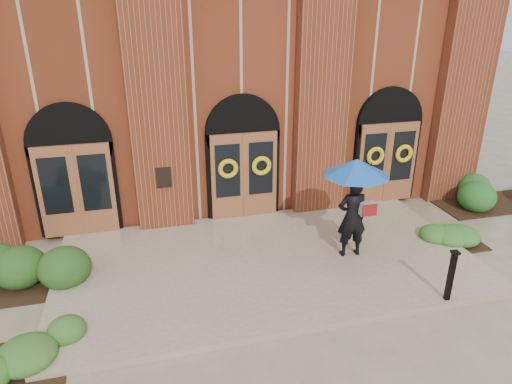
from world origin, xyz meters
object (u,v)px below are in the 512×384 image
object	(u,v)px
man_with_umbrella	(355,189)
hedge_wall_left	(31,268)
metal_post	(451,275)
hedge_wall_right	(497,191)

from	to	relation	value
man_with_umbrella	hedge_wall_left	world-z (taller)	man_with_umbrella
metal_post	hedge_wall_left	xyz separation A→B (m)	(-8.61, 2.99, -0.32)
metal_post	hedge_wall_right	bearing A→B (deg)	41.29
hedge_wall_left	man_with_umbrella	bearing A→B (deg)	-5.75
metal_post	hedge_wall_left	world-z (taller)	metal_post
metal_post	hedge_wall_right	distance (m)	6.38
hedge_wall_left	hedge_wall_right	world-z (taller)	hedge_wall_right
metal_post	hedge_wall_left	size ratio (longest dim) A/B	0.34
man_with_umbrella	hedge_wall_right	distance (m)	6.46
hedge_wall_left	metal_post	bearing A→B (deg)	-19.15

